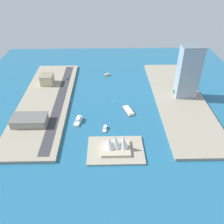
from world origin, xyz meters
The scene contains 17 objects.
ground_plane centered at (0.00, 0.00, 0.00)m, with size 440.00×440.00×0.00m, color #23668E.
quay_west centered at (-97.35, 0.00, 1.79)m, with size 70.00×240.00×3.58m, color #9E937F.
quay_east centered at (97.35, 0.00, 1.79)m, with size 70.00×240.00×3.58m, color #9E937F.
peninsula_point centered at (-0.51, 102.63, 1.00)m, with size 61.63×44.17×2.00m, color #A89E89.
road_strip centered at (76.24, 0.00, 3.66)m, with size 12.77×228.00×0.15m, color #38383D.
water_taxi_orange centered at (7.95, -84.35, 1.54)m, with size 11.05×4.36×4.23m.
ferry_white_commuter centered at (45.56, 49.20, 2.27)m, with size 10.80×21.65×6.12m.
barge_flat_brown centered at (-21.14, 27.04, 1.20)m, with size 16.72×27.64×3.04m.
yacht_sleek_gray centered at (11.29, 64.77, 1.41)m, with size 6.37×13.79×3.83m.
office_block_beige centered at (103.87, -49.79, 11.24)m, with size 19.70×21.65×15.25m.
carpark_squat_concrete centered at (104.86, 55.30, 8.41)m, with size 43.43×25.44×9.60m.
tower_tall_glass centered at (-105.79, -8.76, 41.25)m, with size 30.32×21.66×75.28m.
van_white centered at (72.76, -71.99, 4.55)m, with size 2.10×4.84×1.68m.
hatchback_blue centered at (74.50, -64.53, 4.46)m, with size 2.03×4.69×1.47m.
traffic_light_waterfront centered at (69.00, -0.58, 7.92)m, with size 0.36×0.36×6.50m.
opera_landmark centered at (-0.44, 102.63, 9.84)m, with size 31.93×25.36×21.39m.
park_tree_cluster centered at (-100.39, -15.21, 8.95)m, with size 17.82×11.64×8.52m.
Camera 1 is at (7.59, 294.82, 185.45)m, focal length 38.35 mm.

